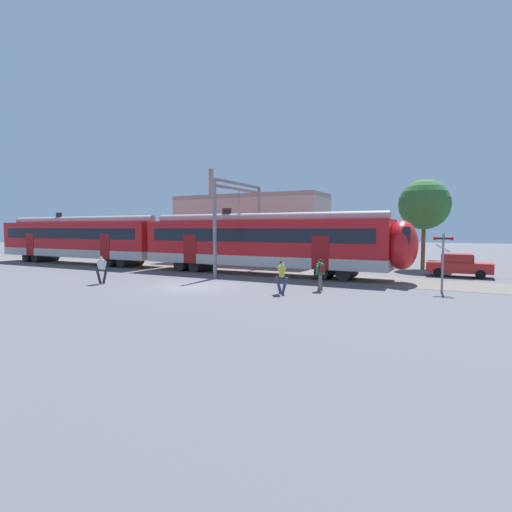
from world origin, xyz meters
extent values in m
plane|color=#515156|center=(0.00, 0.00, 0.00)|extent=(160.00, 160.00, 0.00)
cube|color=#605951|center=(-10.38, 7.06, 0.01)|extent=(80.00, 4.40, 0.01)
cube|color=#B7B2AD|center=(0.62, 7.06, 1.05)|extent=(18.00, 3.06, 0.70)
cube|color=red|center=(0.62, 7.06, 2.60)|extent=(18.00, 3.00, 2.40)
cube|color=black|center=(0.62, 5.55, 2.80)|extent=(16.56, 0.03, 0.90)
cube|color=maroon|center=(5.57, 5.54, 1.75)|extent=(1.10, 0.04, 2.10)
cube|color=maroon|center=(-4.33, 5.54, 1.75)|extent=(1.10, 0.04, 2.10)
cylinder|color=#9C9793|center=(0.62, 7.06, 3.98)|extent=(17.64, 0.70, 0.70)
cube|color=black|center=(-2.08, 7.06, 4.53)|extent=(0.70, 0.12, 0.40)
cylinder|color=black|center=(6.90, 7.06, 0.45)|extent=(0.90, 2.40, 0.90)
cylinder|color=black|center=(5.50, 7.06, 0.45)|extent=(0.90, 2.40, 0.90)
cylinder|color=black|center=(-4.26, 7.06, 0.45)|extent=(0.90, 2.40, 0.90)
cylinder|color=black|center=(-5.66, 7.06, 0.45)|extent=(0.90, 2.40, 0.90)
ellipsoid|color=red|center=(10.17, 7.06, 2.25)|extent=(1.80, 2.85, 2.95)
cube|color=black|center=(10.52, 7.06, 2.85)|extent=(0.40, 2.40, 1.00)
cube|color=#B7B2AD|center=(-17.98, 7.06, 1.05)|extent=(18.00, 3.06, 0.70)
cube|color=red|center=(-17.98, 7.06, 2.60)|extent=(18.00, 3.00, 2.40)
cube|color=black|center=(-17.98, 5.55, 2.80)|extent=(16.56, 0.03, 0.90)
cube|color=maroon|center=(-13.03, 5.54, 1.75)|extent=(1.10, 0.04, 2.10)
cube|color=maroon|center=(-22.93, 5.54, 1.75)|extent=(1.10, 0.04, 2.10)
cylinder|color=#9C9793|center=(-17.98, 7.06, 3.98)|extent=(17.64, 0.70, 0.70)
cube|color=black|center=(-20.68, 7.06, 4.53)|extent=(0.70, 0.12, 0.40)
cylinder|color=black|center=(-11.70, 7.06, 0.45)|extent=(0.90, 2.40, 0.90)
cylinder|color=black|center=(-13.10, 7.06, 0.45)|extent=(0.90, 2.40, 0.90)
cylinder|color=black|center=(-22.86, 7.06, 0.45)|extent=(0.90, 2.40, 0.90)
cylinder|color=black|center=(-24.26, 7.06, 0.45)|extent=(0.90, 2.40, 0.90)
cylinder|color=#28282D|center=(-5.59, -1.62, 0.43)|extent=(0.20, 0.37, 0.87)
cylinder|color=#28282D|center=(-5.37, -1.37, 0.43)|extent=(0.20, 0.37, 0.87)
cube|color=silver|center=(-5.48, -1.50, 1.14)|extent=(0.39, 0.29, 0.56)
cylinder|color=silver|center=(-5.25, -1.45, 1.09)|extent=(0.12, 0.26, 0.52)
cylinder|color=silver|center=(-5.71, -1.55, 1.09)|extent=(0.12, 0.26, 0.52)
sphere|color=beige|center=(-5.48, -1.52, 1.53)|extent=(0.22, 0.22, 0.22)
sphere|color=black|center=(-5.48, -1.50, 1.56)|extent=(0.20, 0.20, 0.20)
cube|color=black|center=(-5.45, -1.32, 1.16)|extent=(0.30, 0.20, 0.40)
cylinder|color=navy|center=(5.57, 0.00, 0.43)|extent=(0.38, 0.30, 0.87)
cylinder|color=navy|center=(5.24, 0.02, 0.43)|extent=(0.38, 0.30, 0.87)
cube|color=gold|center=(5.41, 0.01, 1.14)|extent=(0.39, 0.43, 0.56)
cylinder|color=gold|center=(5.23, 0.16, 1.09)|extent=(0.26, 0.20, 0.52)
cylinder|color=gold|center=(5.58, -0.14, 1.09)|extent=(0.26, 0.20, 0.52)
sphere|color=beige|center=(5.42, 0.02, 1.53)|extent=(0.22, 0.22, 0.22)
sphere|color=black|center=(5.41, 0.01, 1.56)|extent=(0.20, 0.20, 0.20)
cylinder|color=#6B6051|center=(6.74, 2.10, 0.43)|extent=(0.35, 0.36, 0.87)
cylinder|color=#6B6051|center=(6.80, 1.77, 0.43)|extent=(0.35, 0.36, 0.87)
cube|color=#2D7F47|center=(6.77, 1.93, 1.14)|extent=(0.43, 0.42, 0.56)
cylinder|color=#2D7F47|center=(6.66, 1.73, 1.09)|extent=(0.23, 0.24, 0.52)
cylinder|color=#2D7F47|center=(6.88, 2.14, 1.09)|extent=(0.23, 0.24, 0.52)
sphere|color=beige|center=(6.76, 1.95, 1.53)|extent=(0.22, 0.22, 0.22)
sphere|color=black|center=(6.77, 1.93, 1.56)|extent=(0.20, 0.20, 0.20)
cube|color=maroon|center=(6.89, 1.80, 1.16)|extent=(0.32, 0.31, 0.40)
cube|color=#B22323|center=(13.22, 11.94, 0.64)|extent=(4.03, 1.70, 0.68)
cube|color=maroon|center=(13.07, 11.95, 1.26)|extent=(1.92, 1.47, 0.56)
cube|color=black|center=(14.02, 11.93, 1.22)|extent=(0.14, 1.37, 0.48)
cylinder|color=black|center=(14.47, 12.70, 0.30)|extent=(0.60, 0.21, 0.60)
cylinder|color=black|center=(14.45, 11.14, 0.30)|extent=(0.60, 0.21, 0.60)
cylinder|color=black|center=(11.99, 12.74, 0.30)|extent=(0.60, 0.21, 0.60)
cylinder|color=black|center=(11.97, 11.18, 0.30)|extent=(0.60, 0.21, 0.60)
cylinder|color=gray|center=(-1.05, 3.86, 3.25)|extent=(0.24, 0.24, 6.50)
cylinder|color=gray|center=(-1.05, 10.26, 3.25)|extent=(0.24, 0.24, 6.50)
cube|color=gray|center=(-1.05, 7.06, 6.45)|extent=(0.20, 6.40, 0.16)
cube|color=gray|center=(-1.05, 7.06, 6.05)|extent=(0.20, 6.40, 0.16)
cylinder|color=black|center=(-1.05, 7.06, 5.45)|extent=(0.03, 0.03, 1.00)
cylinder|color=gray|center=(12.48, 4.30, 1.50)|extent=(0.11, 0.11, 3.00)
cube|color=black|center=(12.48, 4.30, 2.75)|extent=(0.80, 0.10, 0.10)
sphere|color=red|center=(12.10, 4.24, 2.75)|extent=(0.20, 0.20, 0.20)
sphere|color=red|center=(12.86, 4.24, 2.75)|extent=(0.20, 0.20, 0.20)
cube|color=white|center=(12.48, 4.27, 2.25)|extent=(0.72, 0.03, 0.48)
cube|color=#B2A899|center=(-4.89, 15.82, 3.00)|extent=(14.57, 5.00, 6.00)
cube|color=gray|center=(-4.89, 15.82, 6.20)|extent=(14.57, 5.00, 0.40)
cylinder|color=#8C6656|center=(-9.26, 15.82, 7.60)|extent=(0.50, 0.50, 3.20)
cylinder|color=brown|center=(10.55, 16.67, 1.88)|extent=(0.32, 0.32, 3.77)
sphere|color=#2D662D|center=(10.55, 16.67, 5.17)|extent=(4.00, 4.00, 4.00)
camera|label=1|loc=(13.30, -18.06, 3.28)|focal=28.00mm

